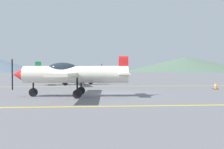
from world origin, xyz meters
TOP-DOWN VIEW (x-y plane):
  - ground_plane at (0.00, 0.00)m, footprint 400.00×400.00m
  - apron_line_near at (0.00, -4.88)m, footprint 80.00×0.16m
  - apron_line_far at (0.00, 7.67)m, footprint 80.00×0.16m
  - airplane_near at (-2.79, -0.84)m, footprint 7.19×8.28m
  - airplane_mid at (-4.12, 10.28)m, footprint 7.25×8.29m
  - traffic_cone_front at (8.79, 3.67)m, footprint 0.36×0.36m
  - hill_centerleft at (63.39, 146.85)m, footprint 88.91×88.91m

SIDE VIEW (x-z plane):
  - ground_plane at x=0.00m, z-range 0.00..0.00m
  - apron_line_near at x=0.00m, z-range 0.00..0.01m
  - apron_line_far at x=0.00m, z-range 0.00..0.01m
  - traffic_cone_front at x=8.79m, z-range -0.01..0.58m
  - airplane_near at x=-2.79m, z-range 0.16..2.64m
  - airplane_mid at x=-4.12m, z-range 0.16..2.64m
  - hill_centerleft at x=63.39m, z-range 0.00..10.43m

